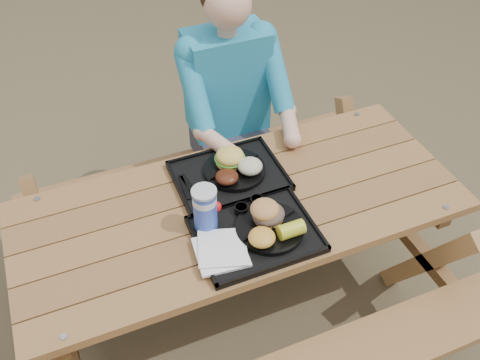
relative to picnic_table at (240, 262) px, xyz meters
name	(u,v)px	position (x,y,z in m)	size (l,w,h in m)	color
ground	(240,308)	(0.00, 0.00, -0.38)	(60.00, 60.00, 0.00)	#999999
picnic_table	(240,262)	(0.00, 0.00, 0.00)	(1.80, 1.49, 0.75)	#999999
tray_near	(256,235)	(-0.01, -0.18, 0.39)	(0.45, 0.35, 0.02)	black
tray_far	(229,177)	(0.01, 0.15, 0.39)	(0.45, 0.35, 0.02)	black
plate_near	(270,228)	(0.04, -0.19, 0.41)	(0.26, 0.26, 0.02)	black
plate_far	(235,170)	(0.04, 0.16, 0.41)	(0.26, 0.26, 0.02)	black
napkin_stack	(221,251)	(-0.17, -0.22, 0.41)	(0.18, 0.18, 0.02)	white
soda_cup	(205,210)	(-0.17, -0.08, 0.48)	(0.09, 0.09, 0.18)	#183BB7
condiment_bbq	(241,209)	(-0.02, -0.06, 0.41)	(0.05, 0.05, 0.03)	black
condiment_mustard	(257,201)	(0.05, -0.05, 0.41)	(0.05, 0.05, 0.03)	gold
sandwich	(269,207)	(0.05, -0.15, 0.48)	(0.12, 0.12, 0.12)	#CE8948
mac_cheese	(262,237)	(-0.02, -0.25, 0.44)	(0.10, 0.10, 0.05)	gold
corn_cob	(291,230)	(0.10, -0.26, 0.44)	(0.10, 0.10, 0.06)	yellow
cutlery_far	(189,185)	(-0.16, 0.16, 0.40)	(0.02, 0.14, 0.01)	black
burger	(230,153)	(0.04, 0.20, 0.47)	(0.12, 0.12, 0.11)	#F3CA55
baked_beans	(227,177)	(-0.01, 0.10, 0.44)	(0.10, 0.10, 0.04)	#4C1F0F
potato_salad	(250,166)	(0.10, 0.12, 0.44)	(0.10, 0.10, 0.06)	beige
diner	(229,122)	(0.21, 0.66, 0.27)	(0.48, 0.84, 1.28)	#1B8FC0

